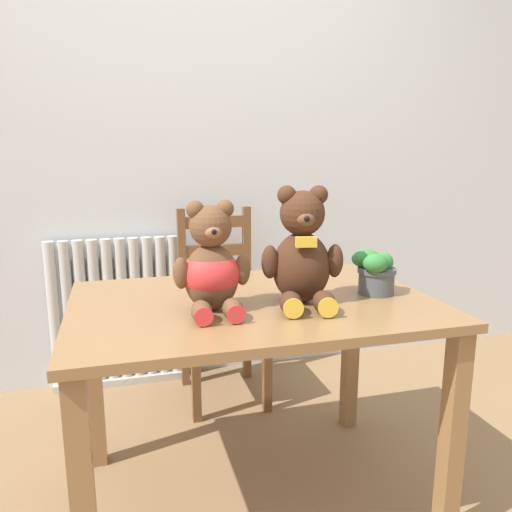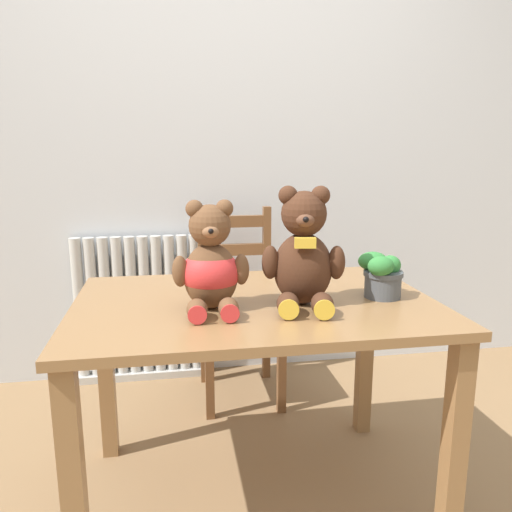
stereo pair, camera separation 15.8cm
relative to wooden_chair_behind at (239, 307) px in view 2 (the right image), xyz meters
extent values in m
cube|color=silver|center=(-0.05, 0.32, 0.84)|extent=(8.00, 0.04, 2.60)
cylinder|color=beige|center=(-0.82, 0.25, -0.06)|extent=(0.06, 0.06, 0.80)
cylinder|color=beige|center=(-0.75, 0.25, -0.06)|extent=(0.06, 0.06, 0.80)
cylinder|color=beige|center=(-0.68, 0.25, -0.06)|extent=(0.06, 0.06, 0.80)
cylinder|color=beige|center=(-0.62, 0.25, -0.06)|extent=(0.06, 0.06, 0.80)
cylinder|color=beige|center=(-0.55, 0.25, -0.06)|extent=(0.06, 0.06, 0.80)
cylinder|color=beige|center=(-0.48, 0.25, -0.06)|extent=(0.06, 0.06, 0.80)
cylinder|color=beige|center=(-0.41, 0.25, -0.06)|extent=(0.06, 0.06, 0.80)
cylinder|color=beige|center=(-0.34, 0.25, -0.06)|extent=(0.06, 0.06, 0.80)
cylinder|color=beige|center=(-0.27, 0.25, -0.06)|extent=(0.06, 0.06, 0.80)
cylinder|color=beige|center=(-0.21, 0.25, -0.06)|extent=(0.06, 0.06, 0.80)
cube|color=beige|center=(-0.51, 0.25, -0.44)|extent=(0.68, 0.10, 0.04)
cube|color=olive|center=(-0.05, -0.82, 0.27)|extent=(1.20, 0.82, 0.03)
cube|color=olive|center=(-0.60, -1.18, -0.10)|extent=(0.06, 0.06, 0.72)
cube|color=olive|center=(0.50, -1.18, -0.10)|extent=(0.06, 0.06, 0.72)
cube|color=olive|center=(-0.60, -0.46, -0.10)|extent=(0.06, 0.06, 0.72)
cube|color=olive|center=(0.50, -0.46, -0.10)|extent=(0.06, 0.06, 0.72)
cube|color=brown|center=(0.00, -0.05, -0.02)|extent=(0.38, 0.43, 0.03)
cube|color=brown|center=(0.17, -0.25, -0.25)|extent=(0.04, 0.04, 0.43)
cube|color=brown|center=(-0.17, -0.25, -0.25)|extent=(0.04, 0.04, 0.43)
cube|color=brown|center=(0.17, 0.14, 0.01)|extent=(0.04, 0.04, 0.95)
cube|color=brown|center=(-0.17, 0.14, 0.01)|extent=(0.04, 0.04, 0.95)
cube|color=brown|center=(0.00, 0.14, 0.42)|extent=(0.30, 0.03, 0.06)
cube|color=brown|center=(0.00, 0.14, 0.27)|extent=(0.30, 0.03, 0.06)
ellipsoid|color=brown|center=(-0.21, -0.88, 0.39)|extent=(0.18, 0.15, 0.21)
sphere|color=brown|center=(-0.21, -0.88, 0.55)|extent=(0.13, 0.13, 0.13)
sphere|color=brown|center=(-0.16, -0.88, 0.60)|extent=(0.06, 0.06, 0.06)
sphere|color=brown|center=(-0.25, -0.88, 0.60)|extent=(0.06, 0.06, 0.06)
ellipsoid|color=#8C5F3F|center=(-0.21, -0.93, 0.54)|extent=(0.06, 0.05, 0.04)
sphere|color=black|center=(-0.21, -0.95, 0.55)|extent=(0.02, 0.02, 0.02)
ellipsoid|color=brown|center=(-0.11, -0.90, 0.41)|extent=(0.05, 0.05, 0.10)
ellipsoid|color=brown|center=(-0.30, -0.89, 0.41)|extent=(0.05, 0.05, 0.10)
ellipsoid|color=brown|center=(-0.16, -0.99, 0.32)|extent=(0.07, 0.11, 0.06)
cylinder|color=red|center=(-0.16, -1.04, 0.32)|extent=(0.06, 0.01, 0.06)
ellipsoid|color=brown|center=(-0.26, -0.99, 0.32)|extent=(0.07, 0.11, 0.06)
cylinder|color=red|center=(-0.26, -1.04, 0.32)|extent=(0.06, 0.01, 0.06)
ellipsoid|color=red|center=(-0.21, -0.88, 0.40)|extent=(0.19, 0.17, 0.15)
ellipsoid|color=#472819|center=(0.09, -0.88, 0.40)|extent=(0.22, 0.19, 0.23)
sphere|color=#472819|center=(0.09, -0.88, 0.58)|extent=(0.15, 0.15, 0.15)
sphere|color=#472819|center=(0.14, -0.89, 0.64)|extent=(0.06, 0.06, 0.06)
sphere|color=#472819|center=(0.04, -0.87, 0.64)|extent=(0.06, 0.06, 0.06)
ellipsoid|color=brown|center=(0.08, -0.93, 0.57)|extent=(0.07, 0.07, 0.05)
sphere|color=black|center=(0.08, -0.96, 0.57)|extent=(0.02, 0.02, 0.02)
ellipsoid|color=#472819|center=(0.19, -0.92, 0.43)|extent=(0.06, 0.06, 0.11)
ellipsoid|color=#472819|center=(-0.01, -0.88, 0.43)|extent=(0.06, 0.06, 0.11)
ellipsoid|color=#472819|center=(0.12, -1.01, 0.32)|extent=(0.09, 0.13, 0.07)
cylinder|color=gold|center=(0.11, -1.06, 0.32)|extent=(0.06, 0.02, 0.06)
ellipsoid|color=#472819|center=(0.02, -0.99, 0.32)|extent=(0.09, 0.13, 0.07)
cylinder|color=gold|center=(0.01, -1.04, 0.32)|extent=(0.06, 0.02, 0.06)
cube|color=gold|center=(0.08, -0.95, 0.50)|extent=(0.07, 0.03, 0.03)
cylinder|color=#4C5156|center=(0.38, -0.86, 0.33)|extent=(0.12, 0.12, 0.09)
cylinder|color=#4C5156|center=(0.38, -0.86, 0.37)|extent=(0.13, 0.13, 0.02)
ellipsoid|color=#337F38|center=(0.41, -0.86, 0.40)|extent=(0.07, 0.06, 0.07)
ellipsoid|color=#337F38|center=(0.36, -0.82, 0.41)|extent=(0.10, 0.09, 0.06)
ellipsoid|color=#337F38|center=(0.35, -0.90, 0.41)|extent=(0.09, 0.07, 0.07)
camera|label=1|loc=(-0.48, -2.37, 0.78)|focal=35.00mm
camera|label=2|loc=(-0.32, -2.41, 0.78)|focal=35.00mm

